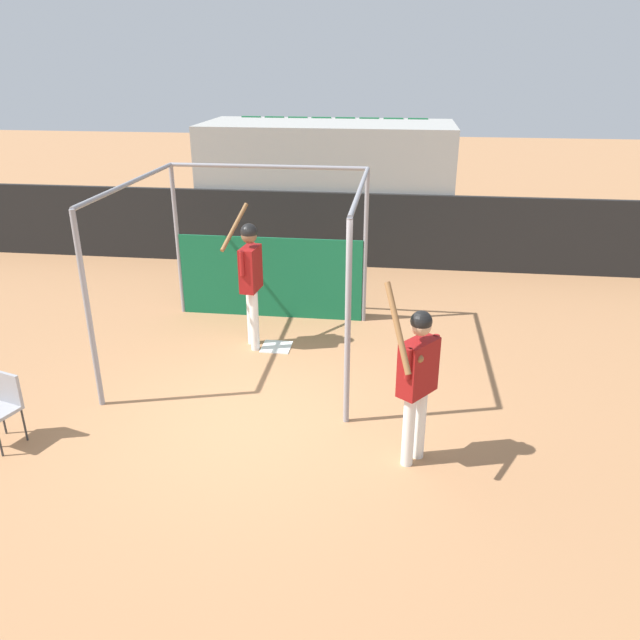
% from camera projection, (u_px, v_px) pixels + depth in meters
% --- Properties ---
extents(ground_plane, '(60.00, 60.00, 0.00)m').
position_uv_depth(ground_plane, '(256.00, 418.00, 7.66)').
color(ground_plane, '#A8754C').
extents(outfield_wall, '(24.00, 0.12, 1.54)m').
position_uv_depth(outfield_wall, '(321.00, 229.00, 13.03)').
color(outfield_wall, black).
rests_on(outfield_wall, ground).
extents(bleacher_section, '(5.40, 2.40, 2.82)m').
position_uv_depth(bleacher_section, '(328.00, 187.00, 13.93)').
color(bleacher_section, '#9E9E99').
rests_on(bleacher_section, ground).
extents(batting_cage, '(3.20, 3.25, 2.55)m').
position_uv_depth(batting_cage, '(263.00, 262.00, 9.73)').
color(batting_cage, gray).
rests_on(batting_cage, ground).
extents(home_plate, '(0.44, 0.44, 0.02)m').
position_uv_depth(home_plate, '(276.00, 347.00, 9.52)').
color(home_plate, white).
rests_on(home_plate, ground).
extents(player_batter, '(0.56, 0.95, 2.07)m').
position_uv_depth(player_batter, '(250.00, 273.00, 9.12)').
color(player_batter, white).
rests_on(player_batter, ground).
extents(player_waiting, '(0.62, 0.80, 2.09)m').
position_uv_depth(player_waiting, '(417.00, 374.00, 6.44)').
color(player_waiting, white).
rests_on(player_waiting, ground).
extents(folding_chair, '(0.50, 0.50, 0.84)m').
position_uv_depth(folding_chair, '(2.00, 402.00, 7.01)').
color(folding_chair, '#99999E').
rests_on(folding_chair, ground).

